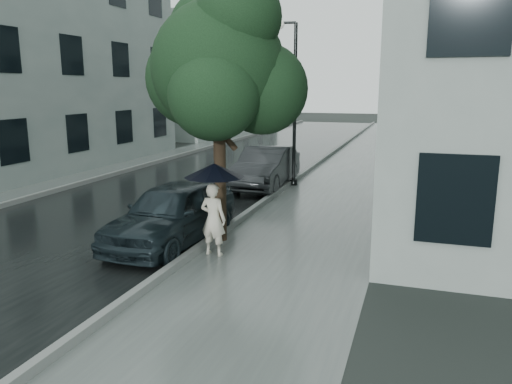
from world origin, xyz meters
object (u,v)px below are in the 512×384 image
(pedestrian, at_px, (213,219))
(car_near, at_px, (172,213))
(street_tree, at_px, (220,66))
(car_far, at_px, (266,167))
(lamp_post, at_px, (291,93))

(pedestrian, xyz_separation_m, car_near, (-1.18, 0.46, -0.07))
(street_tree, distance_m, car_far, 6.84)
(pedestrian, relative_size, car_near, 0.38)
(pedestrian, xyz_separation_m, car_far, (-1.08, 7.13, -0.06))
(pedestrian, relative_size, car_far, 0.36)
(pedestrian, distance_m, street_tree, 3.28)
(pedestrian, bearing_deg, lamp_post, -82.20)
(street_tree, xyz_separation_m, car_far, (-0.82, 6.02, -3.14))
(car_near, height_order, car_far, car_far)
(lamp_post, bearing_deg, street_tree, -95.60)
(street_tree, xyz_separation_m, lamp_post, (-0.14, 6.67, -0.65))
(lamp_post, relative_size, car_far, 1.33)
(car_far, bearing_deg, street_tree, -82.74)
(pedestrian, height_order, street_tree, street_tree)
(street_tree, bearing_deg, car_near, -144.79)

